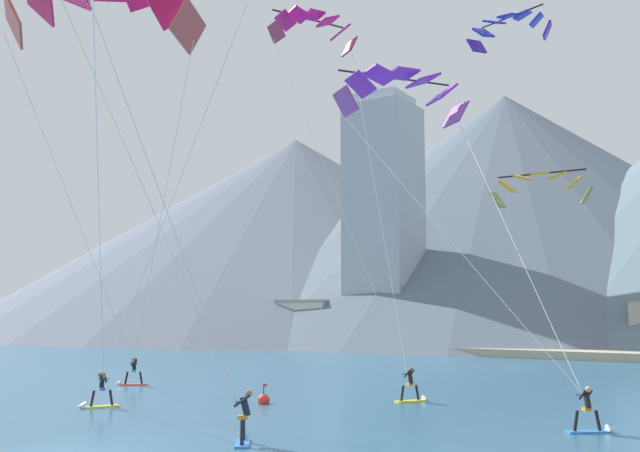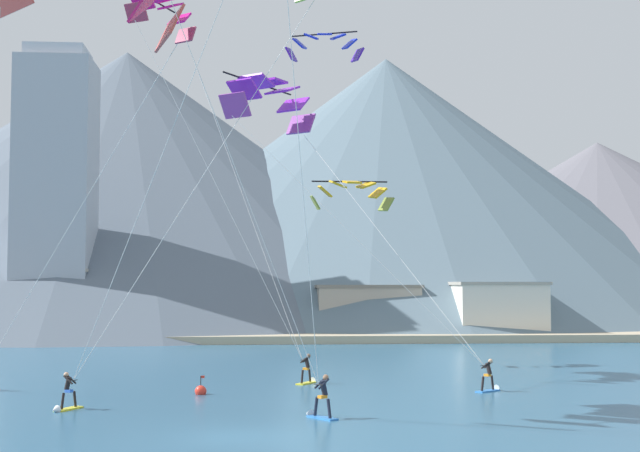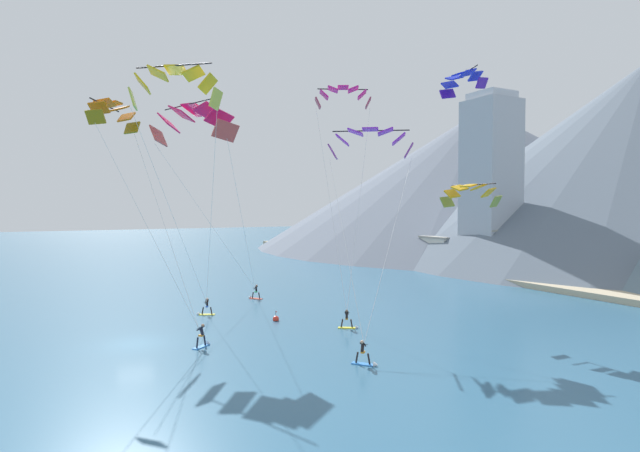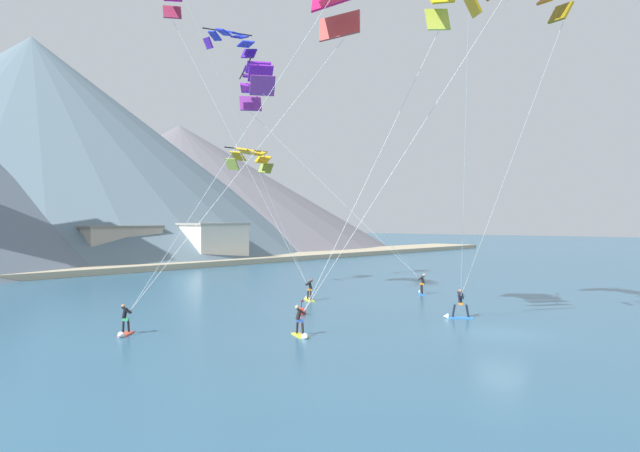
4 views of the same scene
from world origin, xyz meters
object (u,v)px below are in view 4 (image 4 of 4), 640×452
(kitesurfer_near_trail, at_px, (309,294))
(parafoil_kite_distant_high_outer, at_px, (251,157))
(kitesurfer_far_right, at_px, (124,327))
(kitesurfer_near_lead, at_px, (301,328))
(parafoil_kite_mid_center, at_px, (256,82))
(parafoil_kite_distant_low_drift, at_px, (231,39))
(kitesurfer_mid_center, at_px, (422,288))
(kitesurfer_far_left, at_px, (457,309))
(race_marker_buoy, at_px, (302,312))

(kitesurfer_near_trail, distance_m, parafoil_kite_distant_high_outer, 15.03)
(kitesurfer_near_trail, distance_m, kitesurfer_far_right, 16.48)
(kitesurfer_near_lead, distance_m, parafoil_kite_mid_center, 21.79)
(parafoil_kite_distant_low_drift, bearing_deg, kitesurfer_mid_center, -64.79)
(kitesurfer_near_lead, bearing_deg, kitesurfer_mid_center, 14.31)
(kitesurfer_far_left, distance_m, race_marker_buoy, 9.33)
(kitesurfer_far_right, distance_m, race_marker_buoy, 11.11)
(kitesurfer_far_left, height_order, parafoil_kite_mid_center, parafoil_kite_mid_center)
(kitesurfer_near_trail, bearing_deg, kitesurfer_mid_center, -25.56)
(kitesurfer_near_lead, height_order, kitesurfer_far_right, kitesurfer_near_lead)
(kitesurfer_near_lead, height_order, race_marker_buoy, kitesurfer_near_lead)
(kitesurfer_near_trail, xyz_separation_m, parafoil_kite_distant_low_drift, (1.78, 10.50, 20.75))
(kitesurfer_near_lead, relative_size, kitesurfer_near_trail, 1.03)
(parafoil_kite_distant_high_outer, bearing_deg, kitesurfer_near_lead, -127.01)
(kitesurfer_mid_center, xyz_separation_m, kitesurfer_far_right, (-25.03, 2.03, -0.04))
(parafoil_kite_distant_high_outer, relative_size, parafoil_kite_distant_low_drift, 1.06)
(kitesurfer_near_lead, xyz_separation_m, race_marker_buoy, (5.38, 4.87, -0.28))
(kitesurfer_far_right, xyz_separation_m, parafoil_kite_distant_low_drift, (18.13, 12.63, 20.77))
(kitesurfer_near_lead, xyz_separation_m, kitesurfer_far_right, (-5.51, 7.01, -0.01))
(kitesurfer_far_left, distance_m, parafoil_kite_distant_low_drift, 30.71)
(kitesurfer_far_right, bearing_deg, kitesurfer_near_lead, -51.83)
(kitesurfer_near_trail, distance_m, parafoil_kite_distant_low_drift, 23.33)
(kitesurfer_near_lead, distance_m, parafoil_kite_distant_high_outer, 26.13)
(kitesurfer_mid_center, distance_m, kitesurfer_far_left, 12.07)
(parafoil_kite_mid_center, xyz_separation_m, parafoil_kite_distant_high_outer, (5.47, 6.50, -4.69))
(parafoil_kite_distant_high_outer, relative_size, race_marker_buoy, 5.46)
(kitesurfer_near_lead, xyz_separation_m, parafoil_kite_mid_center, (8.84, 12.49, 15.51))
(kitesurfer_near_lead, height_order, kitesurfer_mid_center, kitesurfer_mid_center)
(kitesurfer_far_left, bearing_deg, kitesurfer_mid_center, 41.18)
(kitesurfer_near_lead, relative_size, parafoil_kite_distant_high_outer, 0.31)
(kitesurfer_far_right, bearing_deg, kitesurfer_far_left, -32.05)
(kitesurfer_far_right, relative_size, parafoil_kite_distant_low_drift, 0.31)
(kitesurfer_near_trail, bearing_deg, kitesurfer_far_left, -91.89)
(race_marker_buoy, bearing_deg, kitesurfer_near_trail, 38.04)
(kitesurfer_near_trail, relative_size, parafoil_kite_distant_high_outer, 0.30)
(kitesurfer_far_left, xyz_separation_m, parafoil_kite_distant_low_drift, (2.18, 22.61, 20.66))
(kitesurfer_far_left, xyz_separation_m, race_marker_buoy, (-5.05, 7.84, -0.38))
(kitesurfer_near_lead, relative_size, kitesurfer_mid_center, 1.02)
(kitesurfer_near_lead, xyz_separation_m, parafoil_kite_distant_low_drift, (12.61, 19.64, 20.77))
(kitesurfer_near_trail, relative_size, race_marker_buoy, 1.64)
(parafoil_kite_distant_high_outer, bearing_deg, kitesurfer_far_left, -100.03)
(parafoil_kite_mid_center, bearing_deg, kitesurfer_far_right, -159.12)
(kitesurfer_near_trail, height_order, kitesurfer_far_right, kitesurfer_near_trail)
(kitesurfer_far_right, distance_m, parafoil_kite_distant_low_drift, 30.32)
(kitesurfer_far_right, bearing_deg, parafoil_kite_distant_high_outer, 31.13)
(kitesurfer_far_left, relative_size, parafoil_kite_distant_high_outer, 0.32)
(race_marker_buoy, bearing_deg, parafoil_kite_distant_high_outer, 57.68)
(parafoil_kite_mid_center, height_order, race_marker_buoy, parafoil_kite_mid_center)
(kitesurfer_far_left, xyz_separation_m, parafoil_kite_mid_center, (-1.59, 15.46, 15.41))
(kitesurfer_far_left, bearing_deg, kitesurfer_near_trail, 88.11)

